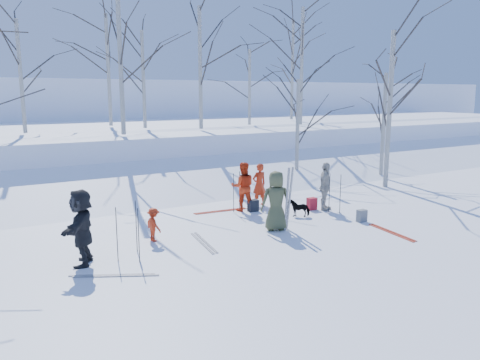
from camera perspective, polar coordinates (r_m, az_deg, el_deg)
ground at (r=13.79m, az=3.20°, el=-6.30°), size 120.00×120.00×0.00m
snow_ramp at (r=19.78m, az=-8.16°, el=-0.78°), size 70.00×9.49×4.12m
snow_plateau at (r=29.06m, az=-15.83°, el=4.22°), size 70.00×18.00×2.20m
far_hill at (r=49.54m, az=-22.27°, el=7.44°), size 90.00×30.00×6.00m
skier_olive_center at (r=13.74m, az=4.40°, el=-2.55°), size 1.01×0.82×1.77m
skier_red_north at (r=16.79m, az=2.36°, el=-0.56°), size 0.56×0.37×1.53m
skier_redor_behind at (r=15.99m, az=0.36°, el=-0.82°), size 1.01×0.93×1.69m
skier_red_seated at (r=13.01m, az=-10.49°, el=-5.37°), size 0.46×0.66×0.93m
skier_cream_east at (r=16.35m, az=10.34°, el=-0.77°), size 1.04×0.89×1.67m
skier_grey_west at (r=11.58m, az=-18.75°, el=-5.46°), size 1.20×1.75×1.82m
dog at (r=15.52m, az=7.27°, el=-3.40°), size 0.71×0.62×0.55m
upright_ski_left at (r=13.64m, az=5.75°, el=-2.39°), size 0.08×0.16×1.90m
upright_ski_right at (r=13.80m, az=6.08°, el=-2.25°), size 0.12×0.23×1.89m
ski_pair_a at (r=14.35m, az=17.99°, el=-6.09°), size 0.73×1.96×0.02m
ski_pair_b at (r=10.94m, az=-15.12°, el=-11.17°), size 1.75×2.06×0.02m
ski_pair_c at (r=12.79m, az=-4.45°, el=-7.62°), size 0.74×1.96×0.02m
ski_pair_d at (r=16.09m, az=-2.39°, el=-3.79°), size 0.56×1.94×0.02m
ski_pole_a at (r=12.17m, az=-12.53°, el=-5.54°), size 0.02×0.02×1.34m
ski_pole_b at (r=15.81m, az=-0.79°, el=-1.59°), size 0.02×0.02×1.34m
ski_pole_c at (r=16.23m, az=-0.05°, el=-1.27°), size 0.02×0.02×1.34m
ski_pole_d at (r=11.60m, az=-14.78°, el=-6.45°), size 0.02×0.02×1.34m
ski_pole_e at (r=11.39m, az=-12.25°, el=-6.66°), size 0.02×0.02×1.34m
ski_pole_f at (r=16.00m, az=12.13°, el=-1.68°), size 0.02×0.02×1.34m
ski_pole_g at (r=16.09m, az=10.84°, el=-1.57°), size 0.02×0.02×1.34m
backpack_red at (r=16.45m, az=8.75°, el=-2.88°), size 0.32×0.22×0.42m
backpack_grey at (r=15.25m, az=14.62°, el=-4.24°), size 0.30×0.20×0.38m
backpack_dark at (r=16.05m, az=1.61°, el=-3.13°), size 0.34×0.24×0.40m
birch_plateau_a at (r=21.39m, az=-14.37°, el=13.84°), size 5.00×5.00×6.29m
birch_plateau_d at (r=27.76m, az=7.53°, el=13.51°), size 5.19×5.19×6.56m
birch_plateau_e at (r=25.10m, az=-11.69°, el=11.85°), size 4.05×4.05×4.93m
birch_plateau_f at (r=23.57m, az=-25.16°, el=11.29°), size 4.11×4.11×5.01m
birch_plateau_g at (r=27.48m, az=-15.75°, el=12.72°), size 4.84×4.84×6.05m
birch_plateau_h at (r=27.30m, az=1.18°, el=11.22°), size 3.57×3.57×4.25m
birch_plateau_i at (r=33.28m, az=6.40°, el=13.14°), size 5.29×5.29×6.70m
birch_plateau_j at (r=24.24m, az=-4.87°, el=13.39°), size 4.82×4.82×6.03m
birch_edge_b at (r=20.86m, az=17.76°, el=8.05°), size 5.18×5.18×6.54m
birch_edge_c at (r=23.18m, az=17.09°, el=6.29°), size 4.05×4.05×4.93m
birch_edge_e at (r=21.39m, az=7.02°, el=5.93°), size 3.83×3.83×4.61m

